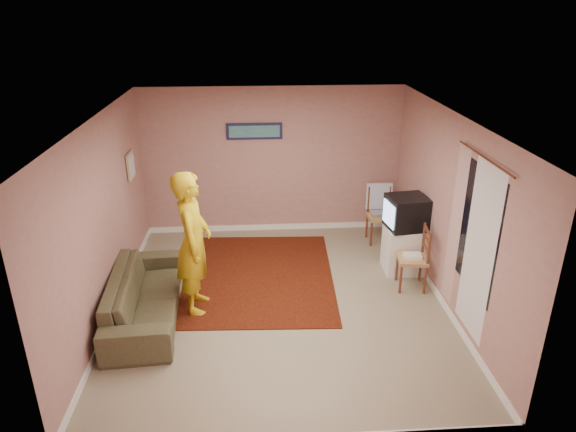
{
  "coord_description": "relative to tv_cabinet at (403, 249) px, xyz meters",
  "views": [
    {
      "loc": [
        -0.3,
        -6.14,
        3.9
      ],
      "look_at": [
        0.15,
        0.6,
        1.06
      ],
      "focal_mm": 32.0,
      "sensor_mm": 36.0,
      "label": 1
    }
  ],
  "objects": [
    {
      "name": "baseboard_back",
      "position": [
        -1.95,
        1.67,
        -0.31
      ],
      "size": [
        4.5,
        0.02,
        0.1
      ],
      "primitive_type": "cube",
      "color": "white",
      "rests_on": "ground"
    },
    {
      "name": "wall_right",
      "position": [
        0.3,
        -0.82,
        0.94
      ],
      "size": [
        0.02,
        5.0,
        2.6
      ],
      "primitive_type": "cube",
      "color": "tan",
      "rests_on": "ground"
    },
    {
      "name": "picture_back",
      "position": [
        -2.25,
        1.65,
        1.49
      ],
      "size": [
        0.95,
        0.04,
        0.28
      ],
      "color": "#15163A",
      "rests_on": "wall_back"
    },
    {
      "name": "ceiling",
      "position": [
        -1.95,
        -0.82,
        2.24
      ],
      "size": [
        4.5,
        5.0,
        0.02
      ],
      "primitive_type": "cube",
      "color": "silver",
      "rests_on": "wall_back"
    },
    {
      "name": "window",
      "position": [
        0.29,
        -1.72,
        1.09
      ],
      "size": [
        0.01,
        1.1,
        1.5
      ],
      "primitive_type": "cube",
      "color": "black",
      "rests_on": "wall_right"
    },
    {
      "name": "chair_a",
      "position": [
        -0.12,
        1.06,
        0.22
      ],
      "size": [
        0.44,
        0.42,
        0.52
      ],
      "rotation": [
        0.0,
        0.0,
        0.01
      ],
      "color": "tan",
      "rests_on": "ground"
    },
    {
      "name": "wall_back",
      "position": [
        -1.95,
        1.68,
        0.94
      ],
      "size": [
        4.5,
        0.02,
        2.6
      ],
      "primitive_type": "cube",
      "color": "tan",
      "rests_on": "ground"
    },
    {
      "name": "dvd_player",
      "position": [
        -0.12,
        1.06,
        0.15
      ],
      "size": [
        0.34,
        0.25,
        0.06
      ],
      "primitive_type": "cube",
      "rotation": [
        0.0,
        0.0,
        0.02
      ],
      "color": "silver",
      "rests_on": "chair_a"
    },
    {
      "name": "game_console",
      "position": [
        -0.02,
        -0.51,
        0.15
      ],
      "size": [
        0.26,
        0.2,
        0.05
      ],
      "primitive_type": "cube",
      "rotation": [
        0.0,
        0.0,
        -0.09
      ],
      "color": "white",
      "rests_on": "chair_b"
    },
    {
      "name": "blue_throw",
      "position": [
        -0.12,
        1.25,
        0.41
      ],
      "size": [
        0.44,
        0.06,
        0.46
      ],
      "primitive_type": "cube",
      "color": "#99B3FA",
      "rests_on": "chair_a"
    },
    {
      "name": "ground",
      "position": [
        -1.95,
        -0.82,
        -0.36
      ],
      "size": [
        5.0,
        5.0,
        0.0
      ],
      "primitive_type": "plane",
      "color": "gray",
      "rests_on": "ground"
    },
    {
      "name": "person",
      "position": [
        -3.08,
        -0.85,
        0.61
      ],
      "size": [
        0.48,
        0.72,
        1.95
      ],
      "primitive_type": "imported",
      "rotation": [
        0.0,
        0.0,
        1.56
      ],
      "color": "gold",
      "rests_on": "ground"
    },
    {
      "name": "curtain_sheer",
      "position": [
        0.28,
        -1.87,
        0.89
      ],
      "size": [
        0.01,
        0.75,
        2.1
      ],
      "primitive_type": "cube",
      "color": "white",
      "rests_on": "wall_right"
    },
    {
      "name": "area_rug",
      "position": [
        -2.23,
        -0.06,
        -0.36
      ],
      "size": [
        2.35,
        2.88,
        0.01
      ],
      "primitive_type": "cube",
      "rotation": [
        0.0,
        0.0,
        -0.04
      ],
      "color": "black",
      "rests_on": "ground"
    },
    {
      "name": "crt_tv",
      "position": [
        -0.01,
        -0.0,
        0.61
      ],
      "size": [
        0.64,
        0.59,
        0.49
      ],
      "rotation": [
        0.0,
        0.0,
        0.14
      ],
      "color": "black",
      "rests_on": "tv_cabinet"
    },
    {
      "name": "chair_b",
      "position": [
        -0.02,
        -0.51,
        0.21
      ],
      "size": [
        0.45,
        0.47,
        0.51
      ],
      "rotation": [
        0.0,
        0.0,
        -1.68
      ],
      "color": "tan",
      "rests_on": "ground"
    },
    {
      "name": "curtain_rod",
      "position": [
        0.25,
        -1.72,
        1.96
      ],
      "size": [
        0.02,
        1.4,
        0.02
      ],
      "primitive_type": "cylinder",
      "rotation": [
        1.57,
        0.0,
        0.0
      ],
      "color": "brown",
      "rests_on": "wall_right"
    },
    {
      "name": "tv_cabinet",
      "position": [
        0.0,
        0.0,
        0.0
      ],
      "size": [
        0.57,
        0.52,
        0.73
      ],
      "primitive_type": "cube",
      "color": "white",
      "rests_on": "ground"
    },
    {
      "name": "sofa",
      "position": [
        -3.75,
        -1.03,
        -0.05
      ],
      "size": [
        0.99,
        2.21,
        0.63
      ],
      "primitive_type": "imported",
      "rotation": [
        0.0,
        0.0,
        1.64
      ],
      "color": "brown",
      "rests_on": "ground"
    },
    {
      "name": "curtain_floral",
      "position": [
        0.26,
        -1.17,
        0.89
      ],
      "size": [
        0.01,
        0.35,
        2.1
      ],
      "primitive_type": "cube",
      "color": "beige",
      "rests_on": "wall_right"
    },
    {
      "name": "picture_left",
      "position": [
        -4.17,
        0.78,
        1.19
      ],
      "size": [
        0.04,
        0.38,
        0.42
      ],
      "color": "tan",
      "rests_on": "wall_left"
    },
    {
      "name": "baseboard_right",
      "position": [
        0.29,
        -0.82,
        -0.31
      ],
      "size": [
        0.02,
        5.0,
        0.1
      ],
      "primitive_type": "cube",
      "color": "white",
      "rests_on": "ground"
    },
    {
      "name": "wall_front",
      "position": [
        -1.95,
        -3.32,
        0.94
      ],
      "size": [
        4.5,
        0.02,
        2.6
      ],
      "primitive_type": "cube",
      "color": "tan",
      "rests_on": "ground"
    },
    {
      "name": "baseboard_left",
      "position": [
        -4.19,
        -0.82,
        -0.31
      ],
      "size": [
        0.02,
        5.0,
        0.1
      ],
      "primitive_type": "cube",
      "color": "white",
      "rests_on": "ground"
    },
    {
      "name": "wall_left",
      "position": [
        -4.2,
        -0.82,
        0.94
      ],
      "size": [
        0.02,
        5.0,
        2.6
      ],
      "primitive_type": "cube",
      "color": "tan",
      "rests_on": "ground"
    }
  ]
}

